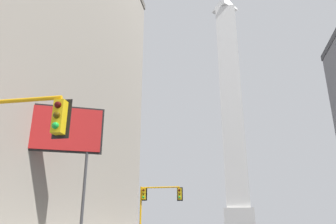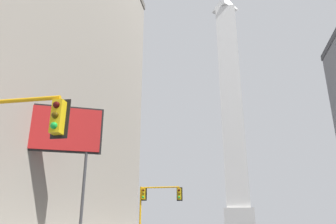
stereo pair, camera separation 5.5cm
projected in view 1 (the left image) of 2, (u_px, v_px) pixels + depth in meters
The scene contains 3 objects.
obelisk at pixel (231, 103), 101.12m from camera, with size 8.02×8.02×78.50m.
traffic_light_mid_left at pixel (155, 200), 32.53m from camera, with size 4.42×0.50×5.34m.
billboard_sign at pixel (59, 133), 20.45m from camera, with size 4.94×2.43×8.84m.
Camera 1 is at (-2.44, -2.35, 1.48)m, focal length 35.00 mm.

